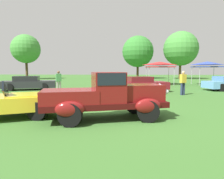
# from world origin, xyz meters

# --- Properties ---
(ground_plane) EXTENTS (120.00, 120.00, 0.00)m
(ground_plane) POSITION_xyz_m (0.00, 0.00, 0.00)
(ground_plane) COLOR #386628
(feature_pickup_truck) EXTENTS (4.59, 2.69, 1.70)m
(feature_pickup_truck) POSITION_xyz_m (-0.35, -0.38, 0.87)
(feature_pickup_truck) COLOR #400B0B
(feature_pickup_truck) RESTS_ON ground_plane
(neighbor_convertible) EXTENTS (4.58, 3.32, 1.40)m
(neighbor_convertible) POSITION_xyz_m (-4.17, -0.51, 0.58)
(neighbor_convertible) COLOR yellow
(neighbor_convertible) RESTS_ON ground_plane
(show_car_charcoal) EXTENTS (4.84, 2.90, 1.22)m
(show_car_charcoal) POSITION_xyz_m (-8.12, 9.33, 0.60)
(show_car_charcoal) COLOR #28282D
(show_car_charcoal) RESTS_ON ground_plane
(show_car_burgundy) EXTENTS (4.41, 2.65, 1.22)m
(show_car_burgundy) POSITION_xyz_m (1.67, 8.60, 0.60)
(show_car_burgundy) COLOR maroon
(show_car_burgundy) RESTS_ON ground_plane
(spectator_near_truck) EXTENTS (0.47, 0.41, 1.69)m
(spectator_near_truck) POSITION_xyz_m (-4.91, 7.87, 0.91)
(spectator_near_truck) COLOR #9E998E
(spectator_near_truck) RESTS_ON ground_plane
(spectator_between_cars) EXTENTS (0.47, 0.40, 1.69)m
(spectator_between_cars) POSITION_xyz_m (4.39, 6.70, 0.91)
(spectator_between_cars) COLOR #283351
(spectator_between_cars) RESTS_ON ground_plane
(canopy_tent_left_field) EXTENTS (3.10, 3.10, 2.71)m
(canopy_tent_left_field) POSITION_xyz_m (4.45, 16.55, 2.42)
(canopy_tent_left_field) COLOR #B7B7BC
(canopy_tent_left_field) RESTS_ON ground_plane
(canopy_tent_center_field) EXTENTS (2.92, 2.92, 2.71)m
(canopy_tent_center_field) POSITION_xyz_m (9.83, 16.13, 2.42)
(canopy_tent_center_field) COLOR #B7B7BC
(canopy_tent_center_field) RESTS_ON ground_plane
(treeline_far_left) EXTENTS (5.25, 5.25, 8.19)m
(treeline_far_left) POSITION_xyz_m (-17.96, 28.24, 5.55)
(treeline_far_left) COLOR #47331E
(treeline_far_left) RESTS_ON ground_plane
(treeline_mid_left) EXTENTS (6.10, 6.10, 8.33)m
(treeline_mid_left) POSITION_xyz_m (2.81, 31.88, 5.27)
(treeline_mid_left) COLOR #47331E
(treeline_mid_left) RESTS_ON ground_plane
(treeline_center) EXTENTS (6.42, 6.42, 8.90)m
(treeline_center) POSITION_xyz_m (10.76, 30.92, 5.68)
(treeline_center) COLOR brown
(treeline_center) RESTS_ON ground_plane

